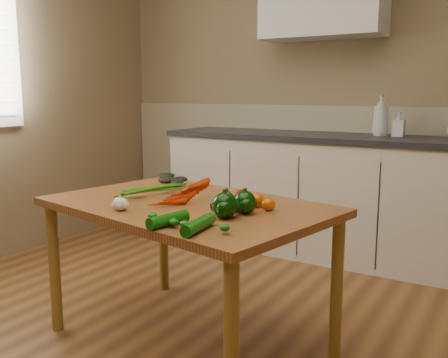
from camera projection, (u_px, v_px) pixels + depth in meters
The scene contains 16 objects.
room at pixel (146, 80), 1.89m from camera, with size 4.04×5.04×2.64m.
counter_run at pixel (352, 197), 3.62m from camera, with size 2.84×0.64×1.14m.
table at pixel (187, 219), 2.33m from camera, with size 1.43×1.06×0.70m.
soap_bottle_a at pixel (381, 115), 3.52m from camera, with size 0.11×0.11×0.29m, color silver.
soap_bottle_b at pixel (399, 124), 3.47m from camera, with size 0.08×0.08×0.17m, color silver.
carrot_bunch at pixel (175, 194), 2.37m from camera, with size 0.24×0.19×0.06m, color red, non-canonical shape.
leafy_greens at pixel (176, 177), 2.74m from camera, with size 0.19×0.17×0.09m, color black, non-canonical shape.
garlic_bulb at pixel (120, 204), 2.16m from camera, with size 0.07×0.07×0.06m, color white.
pepper_a at pixel (226, 201), 2.17m from camera, with size 0.08×0.08×0.08m, color black.
pepper_b at pixel (245, 202), 2.11m from camera, with size 0.10×0.10×0.10m, color black.
pepper_c at pixel (225, 205), 2.03m from camera, with size 0.11×0.11×0.11m, color black.
tomato_a at pixel (243, 197), 2.28m from camera, with size 0.08×0.08×0.07m, color #980208.
tomato_b at pixel (257, 200), 2.23m from camera, with size 0.07×0.07×0.06m, color #C75004.
tomato_c at pixel (268, 204), 2.16m from camera, with size 0.06×0.06×0.06m, color #C75004.
zucchini_a at pixel (199, 225), 1.84m from camera, with size 0.05×0.05×0.21m, color #0A4C08.
zucchini_b at pixel (168, 220), 1.92m from camera, with size 0.05×0.05×0.19m, color #0A4C08.
Camera 1 is at (1.26, -1.32, 1.20)m, focal length 40.00 mm.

